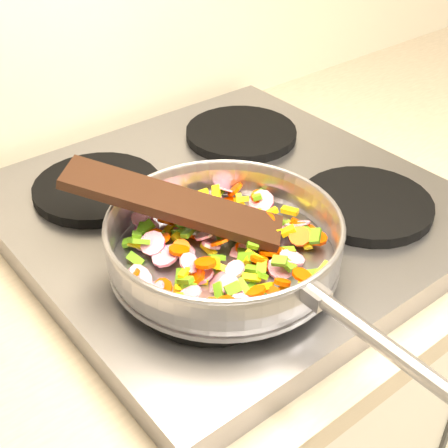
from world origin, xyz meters
TOP-DOWN VIEW (x-y plane):
  - base_cabinet at (0.00, 1.67)m, footprint 3.00×0.65m
  - cooktop at (-0.70, 1.67)m, footprint 0.60×0.60m
  - grate_fl at (-0.84, 1.52)m, footprint 0.19×0.19m
  - grate_fr at (-0.56, 1.52)m, footprint 0.19×0.19m
  - grate_bl at (-0.84, 1.81)m, footprint 0.19×0.19m
  - grate_br at (-0.56, 1.81)m, footprint 0.19×0.19m
  - saute_pan at (-0.80, 1.55)m, footprint 0.33×0.50m
  - vegetable_heap at (-0.80, 1.55)m, footprint 0.27×0.26m
  - wooden_spatula at (-0.83, 1.62)m, footprint 0.23×0.24m

SIDE VIEW (x-z plane):
  - base_cabinet at x=0.00m, z-range 0.00..0.86m
  - cooktop at x=-0.70m, z-range 0.90..0.94m
  - grate_fl at x=-0.84m, z-range 0.94..0.96m
  - grate_fr at x=-0.56m, z-range 0.94..0.96m
  - grate_bl at x=-0.84m, z-range 0.94..0.96m
  - grate_br at x=-0.56m, z-range 0.94..0.96m
  - vegetable_heap at x=-0.80m, z-range 0.95..1.00m
  - saute_pan at x=-0.80m, z-range 0.96..1.02m
  - wooden_spatula at x=-0.83m, z-range 0.97..1.05m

